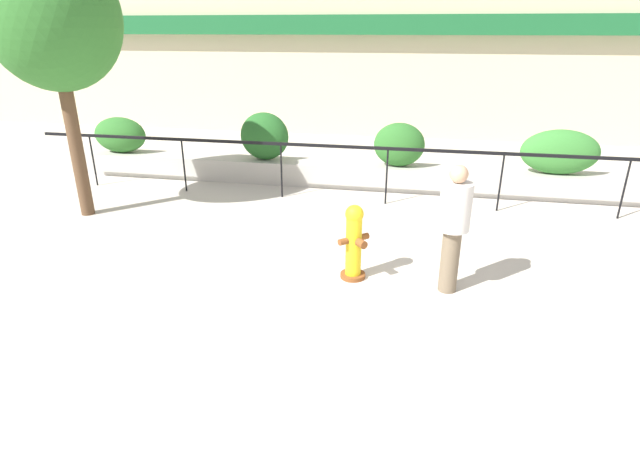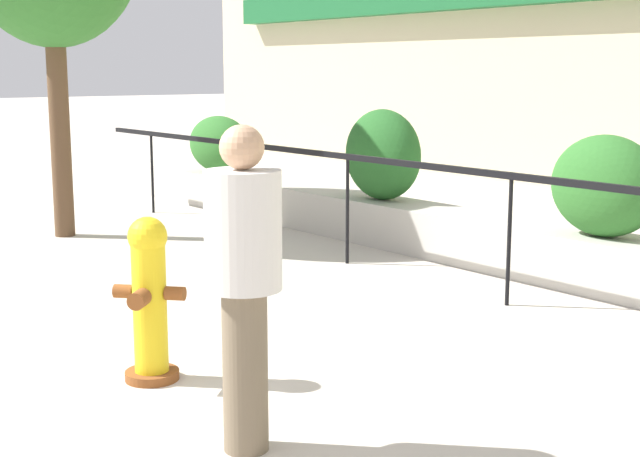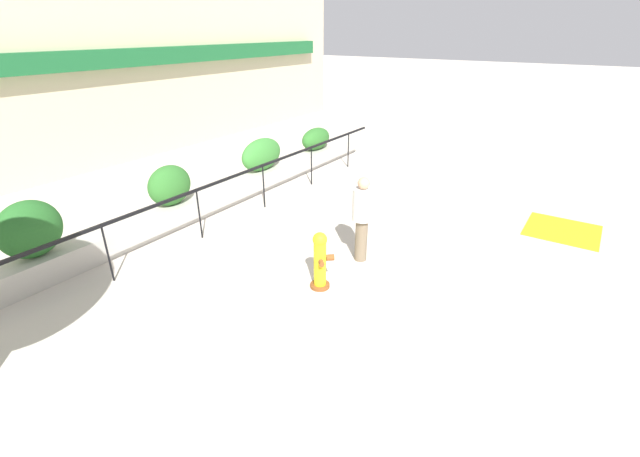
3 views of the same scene
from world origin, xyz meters
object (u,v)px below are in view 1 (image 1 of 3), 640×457
Objects in this scene: hedge_bush_0 at (120,135)px; hedge_bush_2 at (399,145)px; street_tree at (52,19)px; pedestrian at (454,222)px; hedge_bush_1 at (264,136)px; hedge_bush_3 at (560,152)px; fire_hydrant at (354,242)px.

hedge_bush_2 reaches higher than hedge_bush_0.
street_tree reaches higher than pedestrian.
hedge_bush_3 is at bearing 0.00° from hedge_bush_1.
hedge_bush_3 is 0.88× the size of pedestrian.
fire_hydrant is (6.19, -4.39, -0.36)m from hedge_bush_0.
hedge_bush_2 is at bearing 101.50° from pedestrian.
fire_hydrant is at bearing -35.32° from hedge_bush_0.
hedge_bush_1 reaches higher than fire_hydrant.
pedestrian is (7.48, -4.50, 0.07)m from hedge_bush_0.
street_tree is at bearing -133.63° from hedge_bush_1.
hedge_bush_3 is at bearing 0.00° from hedge_bush_0.
fire_hydrant is 1.37m from pedestrian.
pedestrian is at bearing -116.99° from hedge_bush_3.
pedestrian reaches higher than hedge_bush_0.
hedge_bush_1 is 6.20m from hedge_bush_3.
hedge_bush_3 reaches higher than fire_hydrant.
hedge_bush_2 is 3.21m from hedge_bush_3.
hedge_bush_1 is 0.64× the size of pedestrian.
street_tree reaches higher than hedge_bush_1.
hedge_bush_0 is 3.58m from hedge_bush_1.
street_tree is (-8.87, -2.80, 2.45)m from hedge_bush_3.
hedge_bush_0 is 6.57m from hedge_bush_2.
pedestrian is (0.92, -4.50, 0.02)m from hedge_bush_2.
street_tree is at bearing 165.42° from pedestrian.
hedge_bush_1 is 5.13m from fire_hydrant.
hedge_bush_0 is 1.18× the size of fire_hydrant.
hedge_bush_2 is at bearing 0.00° from hedge_bush_1.
hedge_bush_0 is at bearing 180.00° from hedge_bush_2.
street_tree reaches higher than fire_hydrant.
hedge_bush_2 is at bearing 0.00° from hedge_bush_0.
fire_hydrant is at bearing -16.78° from street_tree.
hedge_bush_0 is 0.74× the size of pedestrian.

